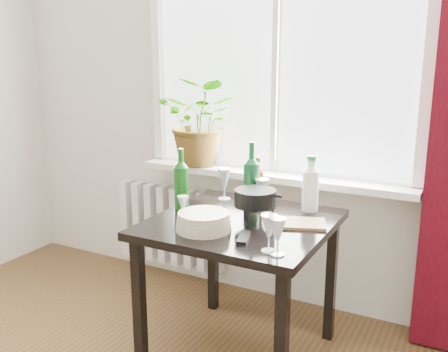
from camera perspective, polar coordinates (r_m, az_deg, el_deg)
The scene contains 18 objects.
window at distance 2.99m, azimuth 6.17°, elevation 14.89°, with size 1.72×0.08×1.62m.
windowsill at distance 3.01m, azimuth 5.30°, elevation 0.01°, with size 1.72×0.20×0.04m.
radiator at distance 3.50m, azimuth -6.12°, elevation -5.62°, with size 0.80×0.10×0.55m.
table at distance 2.50m, azimuth 1.99°, elevation -7.07°, with size 0.85×0.85×0.74m.
potted_plant at distance 3.17m, azimuth -2.59°, elevation 6.20°, with size 0.50×0.43×0.55m, color #28651B.
wine_bottle_left at distance 2.62m, azimuth -4.92°, elevation -0.26°, with size 0.08×0.08×0.33m, color #0D4710, non-canonical shape.
wine_bottle_right at distance 2.60m, azimuth 3.17°, elevation 0.10°, with size 0.08×0.08×0.36m, color #0D4420, non-canonical shape.
bottle_amber at distance 2.73m, azimuth 3.87°, elevation -0.42°, with size 0.06×0.06×0.26m, color #7A390D, non-canonical shape.
cleaning_bottle at distance 2.61m, azimuth 9.88°, elevation -0.79°, with size 0.08×0.08×0.30m, color white, non-canonical shape.
wineglass_front_right at distance 2.06m, azimuth 5.16°, elevation -6.52°, with size 0.07×0.07×0.16m, color white, non-canonical shape.
wineglass_far_right at distance 2.03m, azimuth 6.16°, elevation -6.86°, with size 0.07×0.07×0.16m, color white, non-canonical shape.
wineglass_back_center at distance 2.58m, azimuth 4.37°, elevation -2.16°, with size 0.08×0.08×0.18m, color silver, non-canonical shape.
wineglass_back_left at distance 2.79m, azimuth 0.03°, elevation -0.88°, with size 0.08×0.08×0.18m, color silver, non-canonical shape.
wineglass_front_left at distance 2.44m, azimuth -4.71°, elevation -3.70°, with size 0.05×0.05×0.13m, color silver, non-canonical shape.
plate_stack at distance 2.32m, azimuth -2.34°, elevation -5.24°, with size 0.26×0.26×0.08m, color beige.
fondue_pot at distance 2.44m, azimuth 3.58°, elevation -3.37°, with size 0.23×0.20×0.16m, color black, non-canonical shape.
tv_remote at distance 2.22m, azimuth 2.26°, elevation -7.04°, with size 0.04×0.15×0.02m, color black.
cutting_board at distance 2.43m, azimuth 8.48°, elevation -5.37°, with size 0.26×0.17×0.01m, color #8E6340.
Camera 1 is at (1.11, -0.55, 1.53)m, focal length 40.00 mm.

